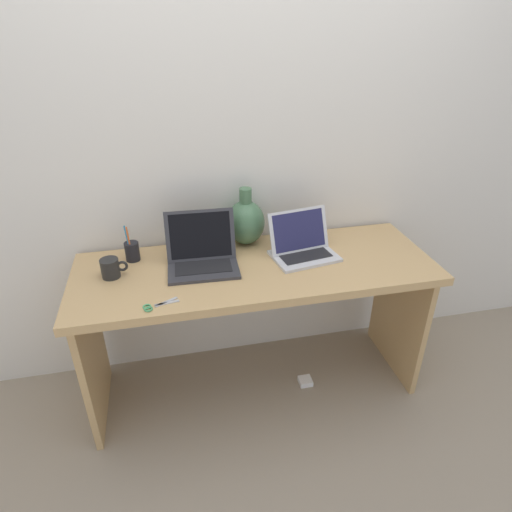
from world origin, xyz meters
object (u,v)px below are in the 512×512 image
laptop_left (202,252)px  laptop_right (302,244)px  power_brick (305,381)px  green_vase (246,222)px  coffee_mug (111,268)px  pen_cup (132,251)px  scissors (155,306)px

laptop_left → laptop_right: 0.48m
laptop_left → power_brick: bearing=-13.6°
power_brick → laptop_left: bearing=166.4°
green_vase → coffee_mug: (-0.65, -0.20, -0.07)m
coffee_mug → pen_cup: bearing=57.2°
coffee_mug → power_brick: (0.92, -0.10, -0.78)m
laptop_right → power_brick: bearing=-77.2°
laptop_left → power_brick: laptop_left is taller
laptop_left → power_brick: 0.96m
green_vase → coffee_mug: green_vase is taller
laptop_left → coffee_mug: (-0.41, -0.02, -0.02)m
pen_cup → scissors: 0.42m
laptop_left → power_brick: size_ratio=4.73×
power_brick → scissors: bearing=-166.6°
green_vase → scissors: (-0.47, -0.48, -0.11)m
laptop_left → coffee_mug: bearing=-176.6°
green_vase → power_brick: size_ratio=4.19×
scissors → power_brick: bearing=13.4°
laptop_right → coffee_mug: size_ratio=2.82×
scissors → power_brick: 1.06m
green_vase → scissors: bearing=-134.6°
laptop_left → coffee_mug: size_ratio=2.79×
laptop_right → laptop_left: bearing=179.1°
laptop_right → power_brick: (0.03, -0.12, -0.80)m
pen_cup → laptop_left: bearing=-19.5°
laptop_left → coffee_mug: 0.41m
laptop_right → scissors: bearing=-157.7°
laptop_left → scissors: size_ratio=2.25×
laptop_right → power_brick: laptop_right is taller
laptop_right → scissors: size_ratio=2.28×
laptop_left → laptop_right: bearing=-0.9°
laptop_right → pen_cup: (-0.80, 0.12, -0.01)m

